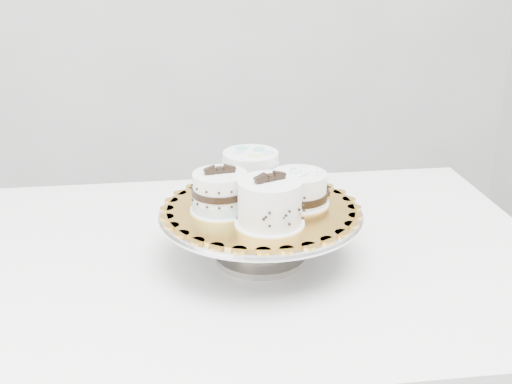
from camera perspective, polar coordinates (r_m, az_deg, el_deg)
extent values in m
cube|color=white|center=(1.23, -2.18, -6.33)|extent=(1.30, 0.94, 0.04)
cube|color=white|center=(1.78, -21.81, -12.28)|extent=(0.06, 0.06, 0.71)
cube|color=white|center=(1.84, 14.69, -10.12)|extent=(0.06, 0.06, 0.71)
cylinder|color=gray|center=(1.20, 0.42, -5.68)|extent=(0.17, 0.17, 0.01)
cylinder|color=gray|center=(1.18, 0.42, -4.02)|extent=(0.11, 0.11, 0.09)
cylinder|color=silver|center=(1.16, 0.43, -1.80)|extent=(0.36, 0.36, 0.01)
cylinder|color=silver|center=(1.16, 0.43, -1.94)|extent=(0.37, 0.37, 0.00)
cylinder|color=#C68929|center=(1.16, 0.43, -1.46)|extent=(0.45, 0.45, 0.00)
cylinder|color=white|center=(1.09, 1.21, -2.78)|extent=(0.12, 0.12, 0.00)
cylinder|color=white|center=(1.07, 1.23, -0.88)|extent=(0.13, 0.13, 0.08)
cylinder|color=white|center=(1.14, -3.17, -1.56)|extent=(0.11, 0.11, 0.00)
cylinder|color=white|center=(1.13, -3.21, 0.08)|extent=(0.10, 0.10, 0.07)
cylinder|color=#A7CAD3|center=(1.14, -3.18, -1.07)|extent=(0.10, 0.10, 0.02)
cylinder|color=black|center=(1.13, -3.21, 0.14)|extent=(0.10, 0.10, 0.01)
cylinder|color=white|center=(1.23, -0.47, 0.23)|extent=(0.12, 0.12, 0.00)
cylinder|color=white|center=(1.22, -0.48, 1.90)|extent=(0.12, 0.12, 0.07)
cylinder|color=white|center=(1.17, 3.78, -0.92)|extent=(0.11, 0.11, 0.00)
cylinder|color=white|center=(1.16, 3.81, 0.40)|extent=(0.10, 0.10, 0.06)
cylinder|color=black|center=(1.17, 3.80, -0.22)|extent=(0.11, 0.11, 0.01)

